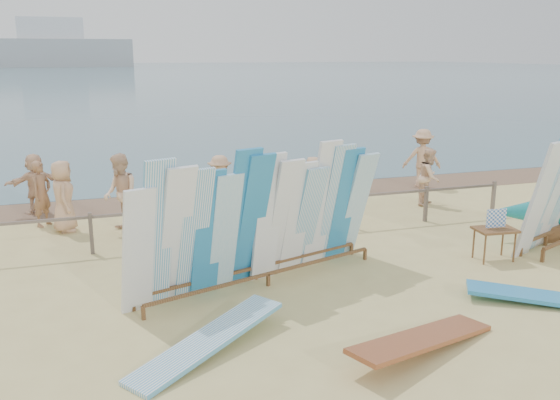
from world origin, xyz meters
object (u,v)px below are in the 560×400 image
object	(u,v)px
beachgoer_2	(121,194)
beachgoer_4	(248,187)
vendor_table	(494,243)
beachgoer_0	(63,196)
beachgoer_1	(42,194)
beach_chair_left	(275,215)
main_surfboard_rack	(261,222)
flat_board_c	(422,351)
beachgoer_3	(220,187)
beach_chair_right	(320,212)
stroller	(303,209)
flat_board_e	(209,352)
beachgoer_11	(35,183)
flat_board_d	(549,304)
beachgoer_9	(422,158)
beachgoer_8	(429,177)
beachgoer_6	(314,188)

from	to	relation	value
beachgoer_2	beachgoer_4	bearing A→B (deg)	77.57
vendor_table	beachgoer_0	size ratio (longest dim) A/B	0.63
beachgoer_1	beachgoer_4	size ratio (longest dim) A/B	0.86
beach_chair_left	beachgoer_2	bearing A→B (deg)	160.39
main_surfboard_rack	beach_chair_left	world-z (taller)	main_surfboard_rack
flat_board_c	beachgoer_3	size ratio (longest dim) A/B	1.66
beach_chair_right	beachgoer_0	xyz separation A→B (m)	(-6.03, 1.16, 0.58)
flat_board_c	stroller	world-z (taller)	stroller
flat_board_e	beachgoer_4	xyz separation A→B (m)	(2.21, 6.09, 0.93)
beachgoer_0	beachgoer_11	size ratio (longest dim) A/B	1.07
stroller	beachgoer_2	distance (m)	4.35
flat_board_c	flat_board_d	world-z (taller)	flat_board_c
beachgoer_1	beachgoer_9	bearing A→B (deg)	-48.99
beachgoer_9	beachgoer_2	world-z (taller)	beachgoer_2
stroller	beachgoer_3	size ratio (longest dim) A/B	0.64
stroller	beachgoer_4	size ratio (longest dim) A/B	0.56
beachgoer_1	flat_board_e	bearing A→B (deg)	-125.13
beachgoer_4	beach_chair_right	bearing A→B (deg)	-136.63
beachgoer_8	beach_chair_right	bearing A→B (deg)	147.19
flat_board_c	beachgoer_3	xyz separation A→B (m)	(-1.20, 7.79, 0.81)
beachgoer_0	beachgoer_6	world-z (taller)	beachgoer_0
beachgoer_4	flat_board_c	bearing A→B (deg)	152.45
stroller	vendor_table	bearing A→B (deg)	-41.80
main_surfboard_rack	beachgoer_4	distance (m)	3.90
vendor_table	beach_chair_left	xyz separation A→B (m)	(-3.48, 3.77, -0.09)
flat_board_d	beachgoer_3	xyz separation A→B (m)	(-4.11, 7.03, 0.81)
beach_chair_left	beachgoer_11	bearing A→B (deg)	139.61
beachgoer_0	beachgoer_2	world-z (taller)	beachgoer_2
beachgoer_1	flat_board_c	bearing A→B (deg)	-111.10
vendor_table	beach_chair_right	size ratio (longest dim) A/B	1.16
flat_board_d	beachgoer_1	size ratio (longest dim) A/B	1.68
flat_board_d	stroller	size ratio (longest dim) A/B	2.59
beachgoer_1	beachgoer_2	bearing A→B (deg)	-88.97
beach_chair_right	stroller	distance (m)	0.54
stroller	beachgoer_11	distance (m)	7.10
flat_board_d	beachgoer_1	xyz separation A→B (m)	(-8.38, 7.66, 0.80)
beachgoer_3	beachgoer_4	world-z (taller)	beachgoer_4
beachgoer_8	beachgoer_4	size ratio (longest dim) A/B	0.85
beachgoer_0	beachgoer_4	size ratio (longest dim) A/B	0.91
beachgoer_9	beachgoer_11	size ratio (longest dim) A/B	1.14
beachgoer_3	beachgoer_0	bearing A→B (deg)	-166.99
main_surfboard_rack	beachgoer_1	size ratio (longest dim) A/B	3.18
beach_chair_right	vendor_table	bearing A→B (deg)	-86.68
main_surfboard_rack	beach_chair_left	xyz separation A→B (m)	(1.37, 3.49, -0.89)
flat_board_e	beachgoer_2	bearing A→B (deg)	153.07
main_surfboard_rack	beachgoer_1	bearing A→B (deg)	109.87
flat_board_c	beach_chair_right	size ratio (longest dim) A/B	2.93
flat_board_e	beach_chair_right	size ratio (longest dim) A/B	2.93
beachgoer_0	stroller	bearing A→B (deg)	-106.15
beachgoer_11	beachgoer_6	size ratio (longest dim) A/B	0.99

